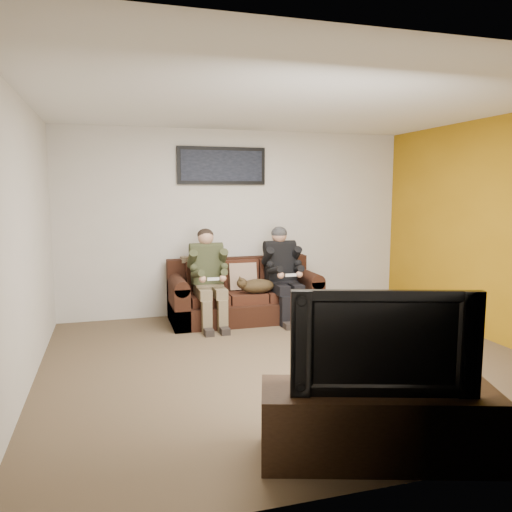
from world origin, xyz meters
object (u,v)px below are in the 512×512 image
object	(u,v)px
person_left	(208,272)
framed_poster	(222,166)
person_right	(283,269)
sofa	(243,296)
cat	(256,286)
tv_stand	(378,424)
television	(381,339)

from	to	relation	value
person_left	framed_poster	bearing A→B (deg)	60.70
framed_poster	person_left	bearing A→B (deg)	-119.30
person_right	sofa	bearing A→B (deg)	162.08
cat	tv_stand	bearing A→B (deg)	-93.22
person_right	cat	distance (m)	0.46
tv_stand	television	size ratio (longest dim) A/B	1.30
person_right	framed_poster	xyz separation A→B (m)	(-0.72, 0.56, 1.40)
television	tv_stand	bearing A→B (deg)	-72.55
framed_poster	tv_stand	xyz separation A→B (m)	(0.11, -4.17, -1.86)
tv_stand	framed_poster	bearing A→B (deg)	108.95
person_right	cat	bearing A→B (deg)	-167.33
framed_poster	tv_stand	world-z (taller)	framed_poster
cat	framed_poster	distance (m)	1.75
sofa	tv_stand	bearing A→B (deg)	-91.38
person_left	person_right	xyz separation A→B (m)	(1.03, 0.00, 0.00)
person_left	television	bearing A→B (deg)	-83.29
person_right	television	distance (m)	3.66
sofa	framed_poster	distance (m)	1.84
person_right	television	world-z (taller)	person_right
person_left	tv_stand	xyz separation A→B (m)	(0.42, -3.60, -0.46)
person_right	tv_stand	bearing A→B (deg)	-99.54
sofa	person_right	xyz separation A→B (m)	(0.52, -0.17, 0.39)
television	cat	bearing A→B (deg)	104.23
person_left	framed_poster	xyz separation A→B (m)	(0.32, 0.56, 1.40)
sofa	person_right	distance (m)	0.67
cat	framed_poster	bearing A→B (deg)	115.19
person_right	framed_poster	world-z (taller)	framed_poster
sofa	cat	distance (m)	0.34
cat	television	bearing A→B (deg)	-93.22
person_left	sofa	bearing A→B (deg)	17.96
person_left	television	world-z (taller)	person_left
person_right	framed_poster	size ratio (longest dim) A/B	1.01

